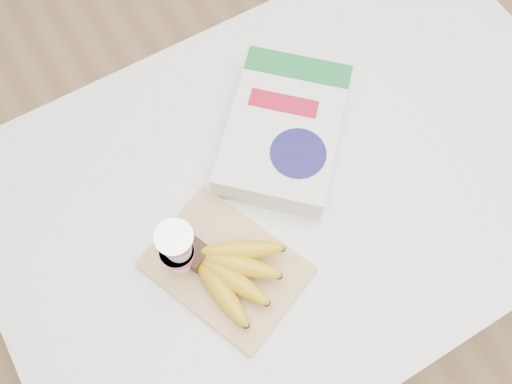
# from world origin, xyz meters

# --- Properties ---
(room) EXTENTS (4.00, 4.00, 4.00)m
(room) POSITION_xyz_m (0.00, 0.00, 1.35)
(room) COLOR tan
(room) RESTS_ON ground
(table) EXTENTS (1.26, 0.84, 0.95)m
(table) POSITION_xyz_m (0.00, 0.00, 0.47)
(table) COLOR white
(table) RESTS_ON ground
(cutting_board) EXTENTS (0.29, 0.33, 0.01)m
(cutting_board) POSITION_xyz_m (-0.23, -0.09, 0.95)
(cutting_board) COLOR tan
(cutting_board) RESTS_ON table
(bananas) EXTENTS (0.18, 0.19, 0.07)m
(bananas) POSITION_xyz_m (-0.23, -0.11, 0.99)
(bananas) COLOR #382816
(bananas) RESTS_ON cutting_board
(yogurt_stack) EXTENTS (0.07, 0.07, 0.15)m
(yogurt_stack) POSITION_xyz_m (-0.29, -0.04, 1.04)
(yogurt_stack) COLOR white
(yogurt_stack) RESTS_ON cutting_board
(cereal_box) EXTENTS (0.38, 0.38, 0.07)m
(cereal_box) POSITION_xyz_m (0.01, 0.09, 0.98)
(cereal_box) COLOR white
(cereal_box) RESTS_ON table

